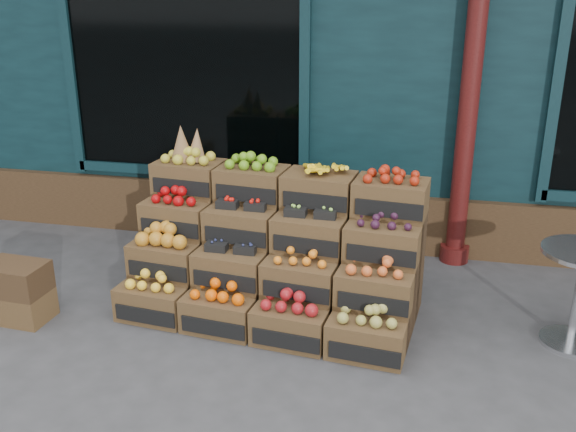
# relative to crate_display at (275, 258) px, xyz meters

# --- Properties ---
(ground) EXTENTS (60.00, 60.00, 0.00)m
(ground) POSITION_rel_crate_display_xyz_m (0.32, -0.73, -0.46)
(ground) COLOR #38383A
(ground) RESTS_ON ground
(crate_display) EXTENTS (2.46, 1.38, 1.47)m
(crate_display) POSITION_rel_crate_display_xyz_m (0.00, 0.00, 0.00)
(crate_display) COLOR #4B351D
(crate_display) RESTS_ON ground
(spare_crates) EXTENTS (0.51, 0.37, 0.49)m
(spare_crates) POSITION_rel_crate_display_xyz_m (-2.00, -0.66, -0.21)
(spare_crates) COLOR #4B351D
(spare_crates) RESTS_ON ground
(shopkeeper) EXTENTS (0.89, 0.71, 2.15)m
(shopkeeper) POSITION_rel_crate_display_xyz_m (-0.80, 1.96, 0.62)
(shopkeeper) COLOR #1F6D2D
(shopkeeper) RESTS_ON ground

